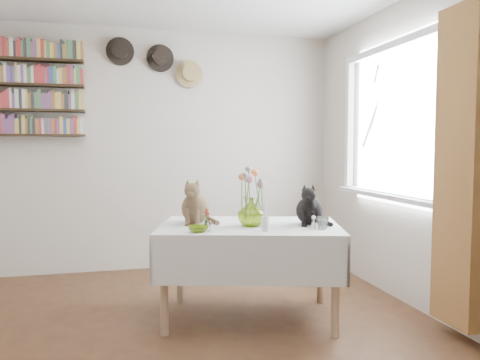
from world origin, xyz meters
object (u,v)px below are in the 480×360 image
object	(u,v)px
dining_table	(250,248)
bookshelf_unit	(29,89)
tabby_cat	(195,200)
black_cat	(309,203)
flower_vase	(251,212)

from	to	relation	value
dining_table	bookshelf_unit	xyz separation A→B (m)	(-1.76, 1.57, 1.31)
dining_table	tabby_cat	world-z (taller)	tabby_cat
dining_table	black_cat	distance (m)	0.56
dining_table	bookshelf_unit	world-z (taller)	bookshelf_unit
tabby_cat	flower_vase	xyz separation A→B (m)	(0.37, -0.24, -0.07)
dining_table	flower_vase	distance (m)	0.28
tabby_cat	bookshelf_unit	distance (m)	2.18
dining_table	tabby_cat	bearing A→B (deg)	153.82
flower_vase	tabby_cat	bearing A→B (deg)	146.88
black_cat	flower_vase	world-z (taller)	black_cat
tabby_cat	black_cat	xyz separation A→B (m)	(0.82, -0.27, -0.02)
tabby_cat	bookshelf_unit	size ratio (longest dim) A/B	0.35
black_cat	bookshelf_unit	bearing A→B (deg)	168.76
tabby_cat	bookshelf_unit	world-z (taller)	bookshelf_unit
flower_vase	bookshelf_unit	distance (m)	2.61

